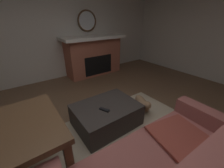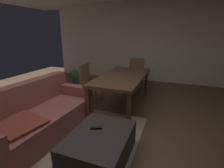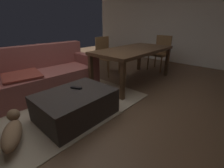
% 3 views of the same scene
% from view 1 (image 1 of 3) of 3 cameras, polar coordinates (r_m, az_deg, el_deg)
% --- Properties ---
extents(floor, '(9.29, 9.29, 0.00)m').
position_cam_1_polar(floor, '(2.14, -3.98, -25.21)').
color(floor, brown).
extents(wall_back_fireplace_side, '(8.14, 0.12, 2.65)m').
position_cam_1_polar(wall_back_fireplace_side, '(4.25, -28.21, 18.28)').
color(wall_back_fireplace_side, beige).
rests_on(wall_back_fireplace_side, ground).
extents(area_rug, '(2.60, 2.00, 0.01)m').
position_cam_1_polar(area_rug, '(2.18, 6.97, -23.71)').
color(area_rug, tan).
rests_on(area_rug, ground).
extents(fireplace, '(1.88, 0.76, 1.17)m').
position_cam_1_polar(fireplace, '(4.46, -7.49, 11.51)').
color(fireplace, '#9E5642').
rests_on(fireplace, ground).
extents(round_wall_mirror, '(0.61, 0.05, 0.61)m').
position_cam_1_polar(round_wall_mirror, '(4.59, -10.14, 23.99)').
color(round_wall_mirror, '#4C331E').
extents(ottoman_coffee_table, '(1.00, 0.76, 0.38)m').
position_cam_1_polar(ottoman_coffee_table, '(2.38, -2.31, -12.48)').
color(ottoman_coffee_table, '#2D2826').
rests_on(ottoman_coffee_table, ground).
extents(tv_remote, '(0.11, 0.17, 0.02)m').
position_cam_1_polar(tv_remote, '(2.15, -3.13, -10.40)').
color(tv_remote, black).
rests_on(tv_remote, ottoman_coffee_table).
extents(small_dog, '(0.40, 0.57, 0.27)m').
position_cam_1_polar(small_dog, '(2.79, 12.29, -7.60)').
color(small_dog, '#8C6B4C').
rests_on(small_dog, ground).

